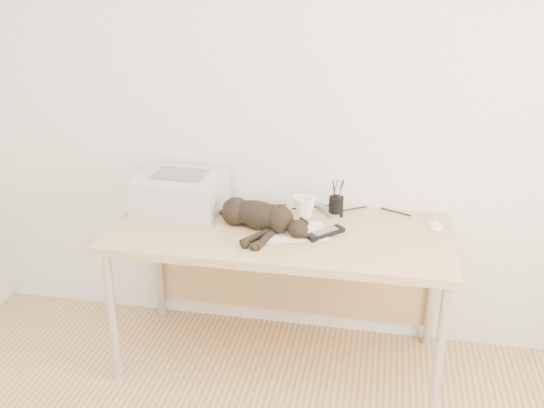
% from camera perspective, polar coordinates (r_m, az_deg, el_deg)
% --- Properties ---
extents(wall_back, '(3.50, 0.00, 3.50)m').
position_cam_1_polar(wall_back, '(3.02, 2.09, 10.05)').
color(wall_back, white).
rests_on(wall_back, floor).
extents(desk, '(1.60, 0.70, 0.74)m').
position_cam_1_polar(desk, '(2.99, 1.07, -4.14)').
color(desk, tan).
rests_on(desk, floor).
extents(printer, '(0.43, 0.37, 0.20)m').
position_cam_1_polar(printer, '(3.08, -8.57, 1.08)').
color(printer, '#B7B7BC').
rests_on(printer, desk).
extents(papers, '(0.35, 0.28, 0.01)m').
position_cam_1_polar(papers, '(2.84, 1.94, -2.54)').
color(papers, white).
rests_on(papers, desk).
extents(cat, '(0.59, 0.41, 0.14)m').
position_cam_1_polar(cat, '(2.86, -1.54, -1.15)').
color(cat, black).
rests_on(cat, desk).
extents(mug, '(0.15, 0.15, 0.10)m').
position_cam_1_polar(mug, '(3.00, 3.10, -0.25)').
color(mug, white).
rests_on(mug, desk).
extents(pen_cup, '(0.07, 0.07, 0.19)m').
position_cam_1_polar(pen_cup, '(3.02, 6.05, -0.18)').
color(pen_cup, black).
rests_on(pen_cup, desk).
extents(remote_grey, '(0.13, 0.16, 0.02)m').
position_cam_1_polar(remote_grey, '(3.06, 5.23, -0.71)').
color(remote_grey, slate).
rests_on(remote_grey, desk).
extents(remote_black, '(0.17, 0.18, 0.02)m').
position_cam_1_polar(remote_black, '(2.81, 5.04, -2.75)').
color(remote_black, black).
rests_on(remote_black, desk).
extents(mouse, '(0.08, 0.12, 0.04)m').
position_cam_1_polar(mouse, '(2.99, 15.15, -1.76)').
color(mouse, white).
rests_on(mouse, desk).
extents(cable_tangle, '(1.36, 0.07, 0.01)m').
position_cam_1_polar(cable_tangle, '(3.14, 1.81, -0.09)').
color(cable_tangle, black).
rests_on(cable_tangle, desk).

